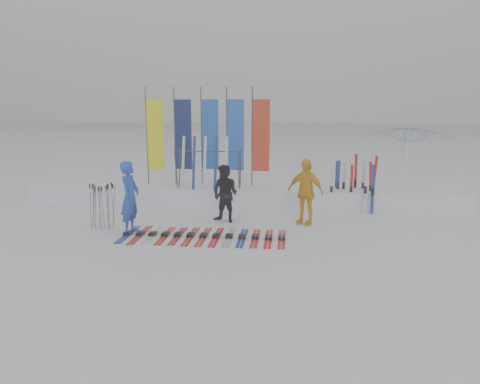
# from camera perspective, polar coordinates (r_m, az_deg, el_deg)

# --- Properties ---
(ground) EXTENTS (120.00, 120.00, 0.00)m
(ground) POSITION_cam_1_polar(r_m,az_deg,el_deg) (11.04, -1.92, -6.69)
(ground) COLOR white
(ground) RESTS_ON ground
(snow_bank) EXTENTS (14.00, 1.60, 0.60)m
(snow_bank) POSITION_cam_1_polar(r_m,az_deg,el_deg) (15.39, 0.43, -0.38)
(snow_bank) COLOR white
(snow_bank) RESTS_ON ground
(person_blue) EXTENTS (0.48, 0.70, 1.87)m
(person_blue) POSITION_cam_1_polar(r_m,az_deg,el_deg) (12.28, -13.25, -0.65)
(person_blue) COLOR blue
(person_blue) RESTS_ON ground
(person_black) EXTENTS (0.97, 0.89, 1.62)m
(person_black) POSITION_cam_1_polar(r_m,az_deg,el_deg) (13.06, -1.82, -0.21)
(person_black) COLOR black
(person_black) RESTS_ON ground
(person_yellow) EXTENTS (1.15, 0.89, 1.82)m
(person_yellow) POSITION_cam_1_polar(r_m,az_deg,el_deg) (12.94, 7.96, 0.03)
(person_yellow) COLOR #F7AF10
(person_yellow) RESTS_ON ground
(tent_canopy) EXTENTS (3.55, 3.59, 2.62)m
(tent_canopy) POSITION_cam_1_polar(r_m,az_deg,el_deg) (16.46, 19.59, 3.29)
(tent_canopy) COLOR white
(tent_canopy) RESTS_ON ground
(ski_row) EXTENTS (4.09, 1.69, 0.07)m
(ski_row) POSITION_cam_1_polar(r_m,az_deg,el_deg) (11.81, -4.51, -5.34)
(ski_row) COLOR navy
(ski_row) RESTS_ON ground
(pole_cluster) EXTENTS (0.80, 0.65, 1.24)m
(pole_cluster) POSITION_cam_1_polar(r_m,az_deg,el_deg) (12.99, -16.50, -1.68)
(pole_cluster) COLOR #595B60
(pole_cluster) RESTS_ON ground
(feather_flags) EXTENTS (4.09, 0.27, 3.20)m
(feather_flags) POSITION_cam_1_polar(r_m,az_deg,el_deg) (15.48, -3.96, 6.93)
(feather_flags) COLOR #383A3F
(feather_flags) RESTS_ON ground
(ski_rack) EXTENTS (2.04, 0.80, 1.23)m
(ski_rack) POSITION_cam_1_polar(r_m,az_deg,el_deg) (14.96, -3.86, 3.47)
(ski_rack) COLOR #383A3F
(ski_rack) RESTS_ON ground
(upright_skis) EXTENTS (1.43, 1.12, 1.70)m
(upright_skis) POSITION_cam_1_polar(r_m,az_deg,el_deg) (15.03, 13.82, 0.85)
(upright_skis) COLOR red
(upright_skis) RESTS_ON ground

